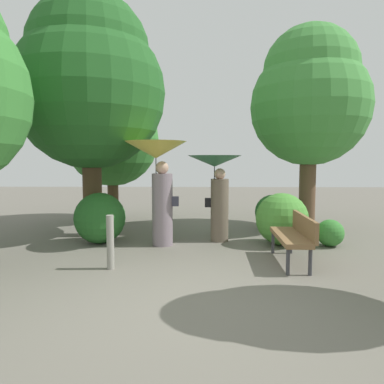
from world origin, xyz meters
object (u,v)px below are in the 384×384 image
at_px(park_bench, 295,234).
at_px(tree_far_back, 90,81).
at_px(person_right, 217,180).
at_px(tree_mid_right, 310,96).
at_px(person_left, 158,170).
at_px(path_marker_post, 110,242).
at_px(tree_mid_left, 112,132).

relative_size(park_bench, tree_far_back, 0.27).
xyz_separation_m(person_right, tree_mid_right, (2.48, 1.66, 2.08)).
distance_m(person_left, tree_far_back, 2.78).
bearing_deg(tree_far_back, person_right, -10.32).
bearing_deg(person_right, tree_mid_right, -49.67).
bearing_deg(tree_far_back, park_bench, -28.44).
bearing_deg(path_marker_post, park_bench, 7.32).
distance_m(person_left, park_bench, 3.02).
bearing_deg(tree_mid_left, park_bench, -46.86).
bearing_deg(tree_mid_right, park_bench, -109.58).
xyz_separation_m(tree_mid_right, path_marker_post, (-4.30, -3.78, -2.99)).
height_order(person_right, tree_mid_left, tree_mid_left).
distance_m(tree_mid_right, tree_far_back, 5.49).
distance_m(tree_far_back, path_marker_post, 4.25).
bearing_deg(path_marker_post, tree_mid_right, 41.34).
relative_size(person_right, tree_mid_right, 0.36).
bearing_deg(park_bench, person_right, -141.88).
distance_m(person_left, path_marker_post, 2.14).
xyz_separation_m(person_right, tree_far_back, (-2.90, 0.53, 2.24)).
bearing_deg(person_left, tree_mid_left, 34.85).
distance_m(person_left, tree_mid_right, 4.63).
bearing_deg(tree_far_back, person_left, -29.57).
xyz_separation_m(tree_far_back, path_marker_post, (1.07, -2.65, -3.15)).
bearing_deg(person_left, person_right, -64.70).
bearing_deg(tree_mid_right, person_right, -146.19).
bearing_deg(person_right, person_left, 115.30).
xyz_separation_m(person_right, path_marker_post, (-1.83, -2.13, -0.90)).
xyz_separation_m(tree_mid_left, tree_mid_right, (5.43, -1.12, 0.82)).
relative_size(tree_far_back, path_marker_post, 6.27).
height_order(park_bench, tree_mid_right, tree_mid_right).
height_order(park_bench, tree_mid_left, tree_mid_left).
height_order(park_bench, path_marker_post, path_marker_post).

